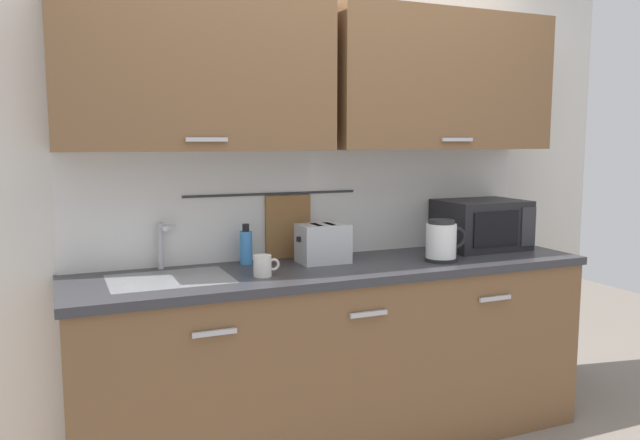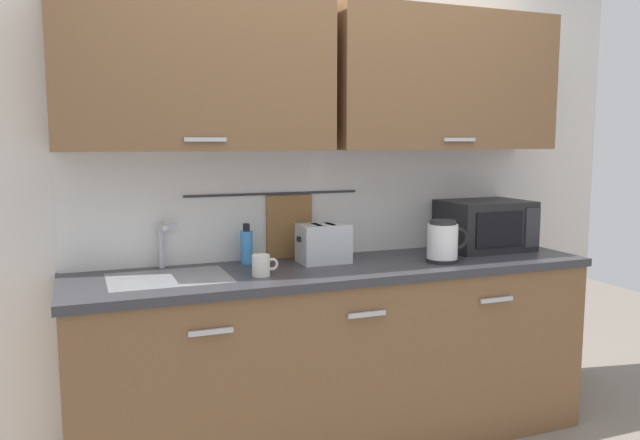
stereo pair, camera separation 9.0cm
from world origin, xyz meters
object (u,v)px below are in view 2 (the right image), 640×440
object	(u,v)px
microwave	(485,225)
dish_soap_bottle	(247,246)
electric_kettle	(443,242)
mug_near_sink	(262,265)
toaster	(323,243)

from	to	relation	value
microwave	dish_soap_bottle	bearing A→B (deg)	175.70
microwave	electric_kettle	distance (m)	0.46
electric_kettle	mug_near_sink	xyz separation A→B (m)	(-0.92, 0.02, -0.05)
mug_near_sink	toaster	bearing A→B (deg)	26.60
dish_soap_bottle	mug_near_sink	distance (m)	0.30
microwave	mug_near_sink	bearing A→B (deg)	-171.43
electric_kettle	dish_soap_bottle	bearing A→B (deg)	160.86
microwave	electric_kettle	xyz separation A→B (m)	(-0.40, -0.22, -0.03)
electric_kettle	mug_near_sink	bearing A→B (deg)	178.93
toaster	dish_soap_bottle	bearing A→B (deg)	162.26
mug_near_sink	toaster	size ratio (longest dim) A/B	0.47
electric_kettle	dish_soap_bottle	size ratio (longest dim) A/B	1.16
dish_soap_bottle	toaster	bearing A→B (deg)	-17.74
microwave	mug_near_sink	distance (m)	1.35
electric_kettle	mug_near_sink	size ratio (longest dim) A/B	1.89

